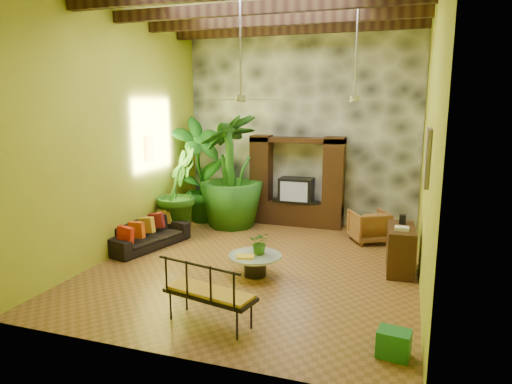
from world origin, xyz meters
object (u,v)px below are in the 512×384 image
(wicker_armchair, at_px, (369,226))
(side_console, at_px, (401,249))
(ceiling_fan_back, at_px, (355,88))
(tall_plant_a, at_px, (199,170))
(ceiling_fan_front, at_px, (241,87))
(tall_plant_c, at_px, (231,171))
(iron_bench, at_px, (207,290))
(entertainment_center, at_px, (296,188))
(tall_plant_b, at_px, (177,191))
(green_bin, at_px, (394,344))
(coffee_table, at_px, (255,262))
(sofa, at_px, (147,234))

(wicker_armchair, height_order, side_console, side_console)
(ceiling_fan_back, distance_m, tall_plant_a, 4.75)
(ceiling_fan_back, distance_m, side_console, 3.23)
(side_console, bearing_deg, ceiling_fan_front, -166.18)
(ceiling_fan_back, distance_m, wicker_armchair, 3.22)
(tall_plant_c, distance_m, iron_bench, 5.42)
(tall_plant_c, bearing_deg, tall_plant_a, 172.50)
(side_console, bearing_deg, tall_plant_a, 154.35)
(entertainment_center, height_order, tall_plant_b, entertainment_center)
(ceiling_fan_front, relative_size, tall_plant_c, 0.65)
(tall_plant_a, bearing_deg, green_bin, -45.38)
(tall_plant_c, xyz_separation_m, green_bin, (4.18, -5.07, -1.25))
(tall_plant_b, bearing_deg, wicker_armchair, 9.19)
(ceiling_fan_front, relative_size, coffee_table, 1.90)
(ceiling_fan_back, bearing_deg, entertainment_center, 129.57)
(ceiling_fan_front, relative_size, sofa, 0.94)
(ceiling_fan_back, relative_size, side_console, 1.73)
(tall_plant_b, distance_m, green_bin, 6.67)
(entertainment_center, bearing_deg, tall_plant_c, -155.91)
(tall_plant_b, xyz_separation_m, iron_bench, (2.67, -4.13, -0.49))
(tall_plant_c, distance_m, green_bin, 6.68)
(ceiling_fan_back, bearing_deg, wicker_armchair, 71.89)
(wicker_armchair, xyz_separation_m, iron_bench, (-1.81, -4.85, 0.18))
(ceiling_fan_front, distance_m, side_console, 4.21)
(entertainment_center, bearing_deg, ceiling_fan_front, -93.24)
(green_bin, bearing_deg, wicker_armchair, 98.49)
(coffee_table, bearing_deg, side_console, 23.22)
(tall_plant_c, bearing_deg, ceiling_fan_back, -21.85)
(wicker_armchair, bearing_deg, tall_plant_b, -18.39)
(entertainment_center, xyz_separation_m, green_bin, (2.65, -5.75, -0.79))
(ceiling_fan_front, xyz_separation_m, tall_plant_b, (-2.35, 1.89, -2.37))
(tall_plant_b, height_order, iron_bench, tall_plant_b)
(entertainment_center, xyz_separation_m, tall_plant_a, (-2.47, -0.56, 0.42))
(ceiling_fan_front, relative_size, tall_plant_a, 0.67)
(sofa, distance_m, green_bin, 6.03)
(wicker_armchair, height_order, coffee_table, wicker_armchair)
(entertainment_center, height_order, side_console, entertainment_center)
(ceiling_fan_front, distance_m, green_bin, 4.84)
(ceiling_fan_front, distance_m, wicker_armchair, 4.54)
(wicker_armchair, bearing_deg, ceiling_fan_front, 23.20)
(tall_plant_c, bearing_deg, wicker_armchair, -4.03)
(entertainment_center, bearing_deg, iron_bench, -88.83)
(sofa, xyz_separation_m, tall_plant_a, (0.18, 2.32, 1.10))
(tall_plant_c, bearing_deg, entertainment_center, 24.09)
(entertainment_center, xyz_separation_m, coffee_table, (0.14, -3.73, -0.71))
(entertainment_center, relative_size, ceiling_fan_back, 1.29)
(coffee_table, bearing_deg, ceiling_fan_front, 149.98)
(entertainment_center, height_order, ceiling_fan_back, ceiling_fan_back)
(ceiling_fan_back, distance_m, sofa, 5.35)
(sofa, distance_m, tall_plant_c, 2.72)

